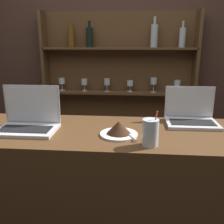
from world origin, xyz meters
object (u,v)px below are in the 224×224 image
object	(u,v)px
laptop_far	(191,116)
water_glass	(150,133)
laptop_near	(28,120)
cake_plate	(119,129)

from	to	relation	value
laptop_far	water_glass	xyz separation A→B (m)	(-0.27, -0.37, 0.02)
laptop_near	laptop_far	distance (m)	0.95
laptop_far	water_glass	bearing A→B (deg)	-126.01
laptop_near	cake_plate	distance (m)	0.51
laptop_near	cake_plate	size ratio (longest dim) A/B	1.63
laptop_far	water_glass	distance (m)	0.45
laptop_near	cake_plate	xyz separation A→B (m)	(0.51, -0.05, -0.02)
laptop_far	cake_plate	world-z (taller)	laptop_far
water_glass	laptop_near	bearing A→B (deg)	165.46
cake_plate	water_glass	distance (m)	0.20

